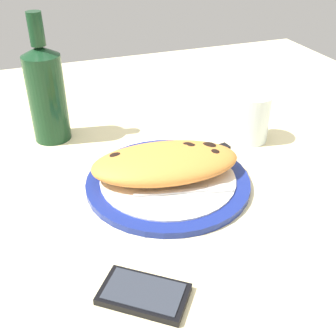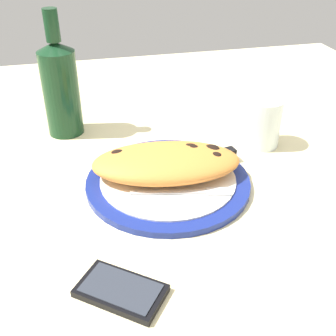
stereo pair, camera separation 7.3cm
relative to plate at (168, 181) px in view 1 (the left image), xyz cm
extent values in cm
cube|color=beige|center=(0.00, 0.00, -2.21)|extent=(150.00, 150.00, 3.00)
cylinder|color=navy|center=(0.00, 0.00, -0.11)|extent=(29.29, 29.29, 1.20)
cylinder|color=white|center=(0.00, 0.00, 0.64)|extent=(24.21, 24.21, 0.30)
ellipsoid|color=orange|center=(-0.25, 1.27, 3.16)|extent=(28.03, 17.17, 4.75)
ellipsoid|color=black|center=(5.09, 2.10, 4.96)|extent=(2.96, 2.75, 0.84)
ellipsoid|color=black|center=(-8.15, 4.21, 4.65)|extent=(2.68, 2.22, 0.84)
ellipsoid|color=black|center=(8.53, 1.76, 4.60)|extent=(3.81, 3.72, 1.02)
ellipsoid|color=black|center=(8.40, -0.63, 4.65)|extent=(2.66, 2.42, 0.79)
ellipsoid|color=black|center=(4.80, 2.80, 4.92)|extent=(3.05, 2.71, 0.89)
cube|color=silver|center=(-1.11, -4.74, 0.99)|extent=(12.77, 3.61, 0.40)
cube|color=silver|center=(7.13, -6.53, 0.99)|extent=(4.38, 3.00, 0.40)
cube|color=silver|center=(0.08, 2.61, 0.99)|extent=(12.33, 3.85, 0.40)
cube|color=black|center=(10.31, 4.55, 1.39)|extent=(8.82, 3.56, 1.20)
cube|color=black|center=(-11.72, -22.87, -0.21)|extent=(12.71, 11.86, 1.00)
cube|color=#2D333D|center=(-11.72, -22.87, 0.37)|extent=(11.07, 10.29, 0.16)
cylinder|color=silver|center=(22.28, 9.99, 4.32)|extent=(7.28, 7.28, 10.05)
cylinder|color=silver|center=(22.28, 9.99, 1.31)|extent=(6.69, 6.69, 3.64)
cylinder|color=#14381E|center=(-17.03, 25.25, 8.28)|extent=(7.61, 7.61, 17.98)
cone|color=#14381E|center=(-17.03, 25.25, 18.22)|extent=(7.61, 7.61, 1.90)
cylinder|color=#14381E|center=(-17.03, 25.25, 22.32)|extent=(2.89, 2.89, 6.29)
camera|label=1|loc=(-21.47, -58.31, 42.11)|focal=44.78mm
camera|label=2|loc=(-14.44, -60.43, 42.11)|focal=44.78mm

